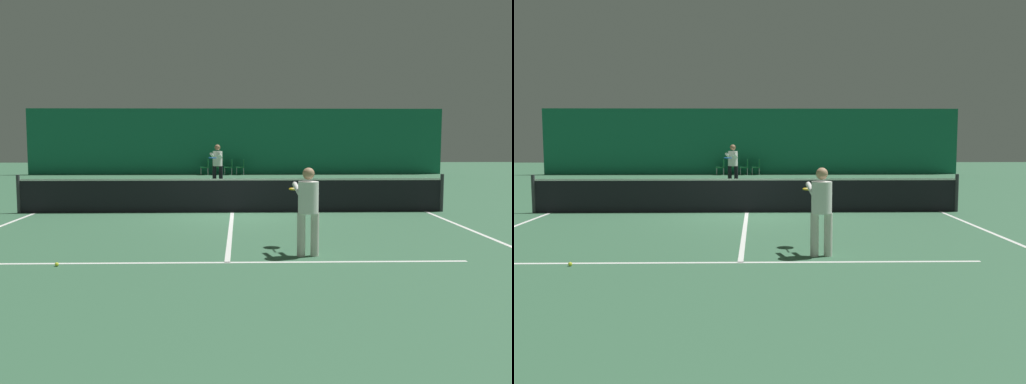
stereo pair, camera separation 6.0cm
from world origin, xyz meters
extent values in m
plane|color=#386647|center=(0.00, 0.00, 0.00)|extent=(60.00, 60.00, 0.00)
cube|color=#196B4C|center=(0.00, 15.87, 1.82)|extent=(23.00, 0.12, 3.64)
cube|color=white|center=(0.00, 11.90, 0.00)|extent=(11.00, 0.10, 0.00)
cube|color=white|center=(0.00, 6.40, 0.00)|extent=(8.25, 0.10, 0.00)
cube|color=white|center=(0.00, -6.40, 0.00)|extent=(8.25, 0.10, 0.00)
cube|color=white|center=(-5.50, 0.00, 0.00)|extent=(0.10, 23.80, 0.00)
cube|color=white|center=(5.50, 0.00, 0.00)|extent=(0.10, 23.80, 0.00)
cube|color=white|center=(0.00, 0.00, 0.00)|extent=(0.10, 12.80, 0.00)
cube|color=black|center=(0.00, 0.00, 0.47)|extent=(11.90, 0.02, 0.95)
cube|color=white|center=(0.00, 0.00, 0.92)|extent=(11.90, 0.02, 0.05)
cylinder|color=#333338|center=(-5.95, 0.00, 0.53)|extent=(0.10, 0.10, 1.07)
cylinder|color=#333338|center=(5.95, 0.00, 0.53)|extent=(0.10, 0.10, 1.07)
cylinder|color=beige|center=(1.31, -5.93, 0.39)|extent=(0.16, 0.16, 0.78)
cylinder|color=beige|center=(1.56, -5.91, 0.39)|extent=(0.16, 0.16, 0.78)
cylinder|color=white|center=(1.43, -5.92, 1.06)|extent=(0.40, 0.40, 0.56)
sphere|color=tan|center=(1.43, -5.92, 1.48)|extent=(0.22, 0.22, 0.22)
cylinder|color=white|center=(1.26, -5.68, 1.19)|extent=(0.15, 0.54, 0.23)
cylinder|color=white|center=(1.55, -5.65, 1.19)|extent=(0.15, 0.54, 0.23)
cylinder|color=black|center=(1.37, -5.26, 1.12)|extent=(0.06, 0.31, 0.03)
torus|color=gold|center=(1.33, -4.96, 1.12)|extent=(0.36, 0.36, 0.03)
cylinder|color=silver|center=(1.33, -4.96, 1.12)|extent=(0.30, 0.30, 0.00)
cylinder|color=black|center=(-0.60, 8.18, 0.43)|extent=(0.19, 0.19, 0.87)
cylinder|color=black|center=(-0.87, 8.22, 0.43)|extent=(0.19, 0.19, 0.87)
cylinder|color=white|center=(-0.73, 8.20, 1.18)|extent=(0.47, 0.47, 0.63)
sphere|color=#936B4C|center=(-0.73, 8.20, 1.66)|extent=(0.24, 0.24, 0.24)
cylinder|color=white|center=(-0.62, 7.89, 1.33)|extent=(0.19, 0.61, 0.25)
cylinder|color=white|center=(-0.94, 7.94, 1.33)|extent=(0.19, 0.61, 0.25)
cylinder|color=black|center=(-0.85, 7.48, 1.25)|extent=(0.08, 0.31, 0.03)
torus|color=#1951B2|center=(-0.89, 7.18, 1.25)|extent=(0.38, 0.38, 0.03)
cylinder|color=silver|center=(-0.89, 7.18, 1.25)|extent=(0.32, 0.32, 0.00)
cylinder|color=#99999E|center=(-1.93, 15.51, 0.20)|extent=(0.03, 0.03, 0.39)
cylinder|color=#99999E|center=(-1.93, 15.13, 0.20)|extent=(0.03, 0.03, 0.39)
cylinder|color=#99999E|center=(-1.55, 15.51, 0.20)|extent=(0.03, 0.03, 0.39)
cylinder|color=#99999E|center=(-1.55, 15.13, 0.20)|extent=(0.03, 0.03, 0.39)
cube|color=#196B38|center=(-1.74, 15.32, 0.41)|extent=(0.44, 0.44, 0.05)
cube|color=#196B38|center=(-1.54, 15.32, 0.64)|extent=(0.04, 0.44, 0.40)
cylinder|color=#99999E|center=(-1.27, 15.51, 0.20)|extent=(0.03, 0.03, 0.39)
cylinder|color=#99999E|center=(-1.27, 15.13, 0.20)|extent=(0.03, 0.03, 0.39)
cylinder|color=#99999E|center=(-0.89, 15.51, 0.20)|extent=(0.03, 0.03, 0.39)
cylinder|color=#99999E|center=(-0.89, 15.13, 0.20)|extent=(0.03, 0.03, 0.39)
cube|color=#196B38|center=(-1.08, 15.32, 0.41)|extent=(0.44, 0.44, 0.05)
cube|color=#196B38|center=(-0.88, 15.32, 0.64)|extent=(0.04, 0.44, 0.40)
cylinder|color=#99999E|center=(-0.62, 15.51, 0.20)|extent=(0.03, 0.03, 0.39)
cylinder|color=#99999E|center=(-0.62, 15.13, 0.20)|extent=(0.03, 0.03, 0.39)
cylinder|color=#99999E|center=(-0.24, 15.51, 0.20)|extent=(0.03, 0.03, 0.39)
cylinder|color=#99999E|center=(-0.24, 15.13, 0.20)|extent=(0.03, 0.03, 0.39)
cube|color=#196B38|center=(-0.43, 15.32, 0.41)|extent=(0.44, 0.44, 0.05)
cube|color=#196B38|center=(-0.23, 15.32, 0.64)|extent=(0.04, 0.44, 0.40)
cylinder|color=#99999E|center=(0.03, 15.51, 0.20)|extent=(0.03, 0.03, 0.39)
cylinder|color=#99999E|center=(0.03, 15.13, 0.20)|extent=(0.03, 0.03, 0.39)
cylinder|color=#99999E|center=(0.41, 15.51, 0.20)|extent=(0.03, 0.03, 0.39)
cylinder|color=#99999E|center=(0.41, 15.13, 0.20)|extent=(0.03, 0.03, 0.39)
cube|color=#196B38|center=(0.22, 15.32, 0.41)|extent=(0.44, 0.44, 0.05)
cube|color=#196B38|center=(0.42, 15.32, 0.64)|extent=(0.04, 0.44, 0.40)
sphere|color=#D1DB33|center=(-2.81, -6.60, 0.03)|extent=(0.07, 0.07, 0.07)
camera|label=1|loc=(0.23, -15.94, 2.15)|focal=40.00mm
camera|label=2|loc=(0.29, -15.94, 2.15)|focal=40.00mm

